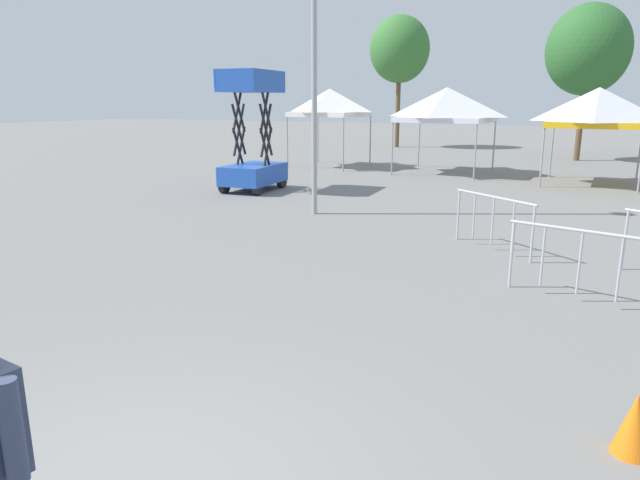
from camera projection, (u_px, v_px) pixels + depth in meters
canopy_tent_far_right at (330, 103)px, 24.56m from camera, size 2.96×2.96×3.37m
canopy_tent_right_of_center at (447, 105)px, 22.35m from camera, size 3.50×3.50×3.37m
canopy_tent_far_left at (598, 107)px, 19.12m from camera, size 3.13×3.13×3.30m
scissor_lift at (253, 155)px, 18.21m from camera, size 1.59×2.41×3.78m
light_pole_near_lift at (314, 7)px, 13.43m from camera, size 0.36×0.36×8.91m
tree_behind_tents_right at (588, 50)px, 26.58m from camera, size 3.82×3.82×7.30m
tree_behind_tents_left at (400, 50)px, 34.59m from camera, size 3.66×3.66×7.96m
crowd_barrier_mid_lot at (493, 212)px, 10.88m from camera, size 1.72×1.28×1.08m
crowd_barrier_near_person at (581, 251)px, 8.05m from camera, size 2.05×0.55×1.08m
traffic_cone_lot_center at (634, 424)px, 4.61m from camera, size 0.32×0.32×0.54m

